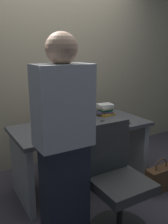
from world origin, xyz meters
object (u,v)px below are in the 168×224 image
(cell_phone, at_px, (125,122))
(mouse, at_px, (104,122))
(book_stack, at_px, (105,109))
(handbag, at_px, (160,179))
(person_at_desk, at_px, (64,146))
(monitor, at_px, (73,99))
(keyboard, at_px, (80,127))
(desk, at_px, (82,143))
(cup_near_keyboard, at_px, (48,129))
(office_chair, at_px, (116,185))

(cell_phone, bearing_deg, mouse, 170.66)
(book_stack, bearing_deg, handbag, -71.58)
(person_at_desk, xyz_separation_m, monitor, (0.54, 0.86, 0.14))
(person_at_desk, distance_m, mouse, 0.99)
(monitor, xyz_separation_m, handbag, (0.70, -0.71, -0.85))
(cell_phone, height_order, handbag, cell_phone)
(keyboard, xyz_separation_m, book_stack, (0.52, 0.29, 0.06))
(book_stack, height_order, cell_phone, book_stack)
(desk, xyz_separation_m, cup_near_keyboard, (-0.43, -0.07, 0.26))
(monitor, distance_m, book_stack, 0.49)
(mouse, xyz_separation_m, book_stack, (0.22, 0.28, 0.05))
(office_chair, bearing_deg, monitor, 84.10)
(office_chair, relative_size, book_stack, 4.13)
(keyboard, bearing_deg, office_chair, -93.71)
(person_at_desk, height_order, mouse, person_at_desk)
(keyboard, bearing_deg, monitor, 73.75)
(handbag, bearing_deg, cell_phone, 124.15)
(office_chair, xyz_separation_m, cell_phone, (0.56, 0.59, 0.30))
(mouse, distance_m, cell_phone, 0.24)
(cup_near_keyboard, relative_size, book_stack, 0.39)
(person_at_desk, bearing_deg, desk, 51.67)
(cell_phone, bearing_deg, monitor, 156.26)
(cell_phone, bearing_deg, person_at_desk, -139.09)
(office_chair, bearing_deg, cell_phone, 46.52)
(office_chair, bearing_deg, desk, 82.08)
(keyboard, relative_size, book_stack, 1.89)
(monitor, height_order, handbag, monitor)
(keyboard, distance_m, cup_near_keyboard, 0.35)
(person_at_desk, height_order, cell_phone, person_at_desk)
(monitor, xyz_separation_m, keyboard, (-0.07, -0.26, -0.25))
(desk, height_order, monitor, monitor)
(monitor, bearing_deg, person_at_desk, -121.97)
(desk, xyz_separation_m, office_chair, (-0.11, -0.77, -0.08))
(keyboard, xyz_separation_m, cell_phone, (0.53, -0.09, -0.01))
(cup_near_keyboard, bearing_deg, mouse, -1.51)
(cup_near_keyboard, distance_m, handbag, 1.36)
(keyboard, bearing_deg, mouse, -0.42)
(cup_near_keyboard, height_order, handbag, cup_near_keyboard)
(desk, distance_m, handbag, 0.95)
(desk, relative_size, handbag, 3.95)
(mouse, bearing_deg, desk, 158.37)
(mouse, bearing_deg, cell_phone, -23.23)
(handbag, bearing_deg, cup_near_keyboard, 157.31)
(mouse, distance_m, book_stack, 0.36)
(person_at_desk, xyz_separation_m, cup_near_keyboard, (0.12, 0.62, -0.07))
(mouse, bearing_deg, cup_near_keyboard, 178.49)
(office_chair, bearing_deg, handbag, 16.25)
(desk, height_order, cup_near_keyboard, cup_near_keyboard)
(handbag, bearing_deg, monitor, 134.64)
(desk, distance_m, book_stack, 0.56)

